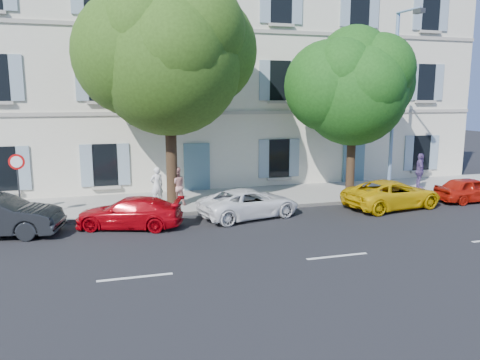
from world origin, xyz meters
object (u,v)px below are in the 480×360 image
object	(u,v)px
tree_right	(354,93)
street_lamp	(396,94)
tree_left	(169,62)
pedestrian_b	(176,186)
pedestrian_a	(157,186)
car_white_coupe	(249,203)
road_sign	(18,173)
car_red_coupe	(129,213)
pedestrian_c	(420,171)
car_red_hatchback	(471,190)
car_yellow_supercar	(392,194)

from	to	relation	value
tree_right	street_lamp	size ratio (longest dim) A/B	0.89
tree_left	pedestrian_b	world-z (taller)	tree_left
pedestrian_a	pedestrian_b	bearing A→B (deg)	132.56
pedestrian_b	tree_right	bearing A→B (deg)	173.06
car_white_coupe	tree_right	size ratio (longest dim) A/B	0.55
tree_left	road_sign	world-z (taller)	tree_left
car_red_coupe	car_white_coupe	bearing A→B (deg)	111.95
road_sign	pedestrian_b	xyz separation A→B (m)	(6.06, 0.81, -0.99)
street_lamp	pedestrian_c	distance (m)	4.52
pedestrian_c	car_red_coupe	bearing A→B (deg)	125.10
car_red_hatchback	road_sign	xyz separation A→B (m)	(-19.26, 1.64, 1.40)
car_white_coupe	street_lamp	distance (m)	8.90
tree_left	pedestrian_c	size ratio (longest dim) A/B	5.11
car_white_coupe	pedestrian_b	world-z (taller)	pedestrian_b
car_red_coupe	car_white_coupe	xyz separation A→B (m)	(4.70, 0.22, 0.01)
pedestrian_b	pedestrian_c	xyz separation A→B (m)	(12.39, 0.15, 0.08)
car_red_coupe	car_red_hatchback	bearing A→B (deg)	109.44
tree_right	pedestrian_c	size ratio (longest dim) A/B	4.11
pedestrian_a	pedestrian_c	xyz separation A→B (m)	(13.18, -0.30, 0.09)
car_red_coupe	road_sign	size ratio (longest dim) A/B	1.54
car_red_hatchback	tree_right	world-z (taller)	tree_right
pedestrian_b	car_red_coupe	bearing A→B (deg)	44.93
car_white_coupe	pedestrian_c	xyz separation A→B (m)	(9.83, 2.43, 0.49)
car_yellow_supercar	tree_right	size ratio (longest dim) A/B	0.59
tree_left	tree_right	xyz separation A→B (m)	(8.35, -0.31, -1.19)
road_sign	pedestrian_c	xyz separation A→B (m)	(18.46, 0.96, -0.91)
street_lamp	pedestrian_c	world-z (taller)	street_lamp
car_red_coupe	road_sign	world-z (taller)	road_sign
street_lamp	pedestrian_b	world-z (taller)	street_lamp
car_yellow_supercar	street_lamp	bearing A→B (deg)	-41.09
car_red_hatchback	tree_right	distance (m)	7.01
car_yellow_supercar	road_sign	xyz separation A→B (m)	(-15.07, 1.70, 1.36)
street_lamp	car_red_coupe	bearing A→B (deg)	-171.59
street_lamp	pedestrian_a	size ratio (longest dim) A/B	5.12
car_red_coupe	street_lamp	size ratio (longest dim) A/B	0.46
car_red_hatchback	pedestrian_c	bearing A→B (deg)	16.81
car_yellow_supercar	pedestrian_c	xyz separation A→B (m)	(3.39, 2.66, 0.45)
car_yellow_supercar	pedestrian_b	world-z (taller)	pedestrian_b
tree_left	street_lamp	size ratio (longest dim) A/B	1.11
street_lamp	car_red_hatchback	bearing A→B (deg)	-30.34
car_yellow_supercar	road_sign	distance (m)	15.22
car_yellow_supercar	tree_right	bearing A→B (deg)	12.59
tree_left	tree_right	size ratio (longest dim) A/B	1.24
car_red_hatchback	street_lamp	world-z (taller)	street_lamp
car_white_coupe	road_sign	size ratio (longest dim) A/B	1.63
pedestrian_c	pedestrian_a	bearing A→B (deg)	113.47
car_yellow_supercar	road_sign	world-z (taller)	road_sign
car_yellow_supercar	pedestrian_b	bearing A→B (deg)	65.76
car_red_coupe	pedestrian_b	size ratio (longest dim) A/B	2.33
tree_left	car_red_coupe	bearing A→B (deg)	-128.27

